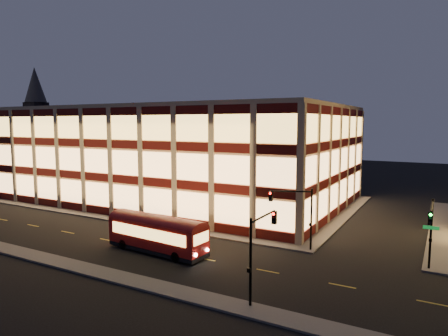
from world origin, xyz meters
The scene contains 12 objects.
ground centered at (0.00, 0.00, 0.00)m, with size 200.00×200.00×0.00m, color black.
sidewalk_office_south centered at (-3.00, 1.00, 0.07)m, with size 54.00×2.00×0.15m, color #514F4C.
sidewalk_office_east centered at (23.00, 17.00, 0.07)m, with size 2.00×30.00×0.15m, color #514F4C.
sidewalk_tower_west centered at (34.00, 17.00, 0.07)m, with size 2.00×30.00×0.15m, color #514F4C.
sidewalk_near centered at (0.00, -13.00, 0.07)m, with size 100.00×2.00×0.15m, color #514F4C.
office_building centered at (-2.91, 16.91, 7.25)m, with size 50.45×30.45×14.50m.
church_tower centered at (-70.00, 40.00, 9.00)m, with size 5.00×5.00×18.00m, color #2D2621.
church_spire centered at (-70.00, 40.00, 23.00)m, with size 6.00×6.00×10.00m, color #4C473F.
traffic_signal_far centered at (22.21, 0.24, 4.11)m, with size 3.79×1.87×6.00m.
traffic_signal_right centered at (33.50, -0.62, 4.10)m, with size 1.20×4.37×6.00m.
traffic_signal_near centered at (23.50, -11.03, 4.13)m, with size 0.32×4.45×6.00m.
trolley_bus centered at (10.97, -6.49, 1.95)m, with size 10.56×3.47×3.52m.
Camera 1 is at (34.21, -35.23, 12.08)m, focal length 32.00 mm.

